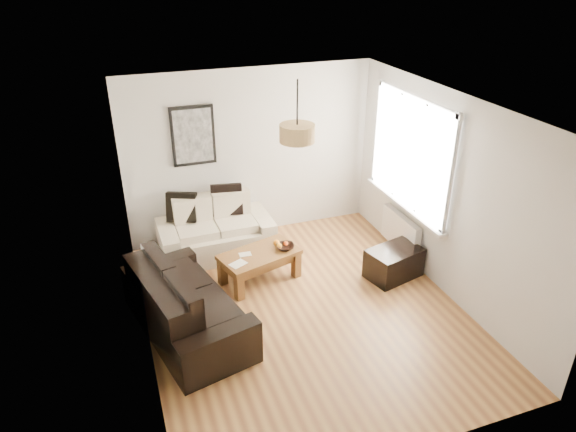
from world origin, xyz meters
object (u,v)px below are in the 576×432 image
object	(u,v)px
loveseat_cream	(216,228)
ottoman	(394,263)
sofa_leather	(186,301)
coffee_table	(260,266)

from	to	relation	value
loveseat_cream	ottoman	bearing A→B (deg)	-34.75
sofa_leather	coffee_table	distance (m)	1.35
loveseat_cream	sofa_leather	size ratio (longest dim) A/B	0.86
coffee_table	ottoman	size ratio (longest dim) A/B	1.43
sofa_leather	loveseat_cream	bearing A→B (deg)	-36.87
coffee_table	ottoman	world-z (taller)	coffee_table
loveseat_cream	ottoman	distance (m)	2.61
loveseat_cream	coffee_table	xyz separation A→B (m)	(0.39, -0.93, -0.19)
loveseat_cream	coffee_table	size ratio (longest dim) A/B	1.56
sofa_leather	coffee_table	bearing A→B (deg)	-69.93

